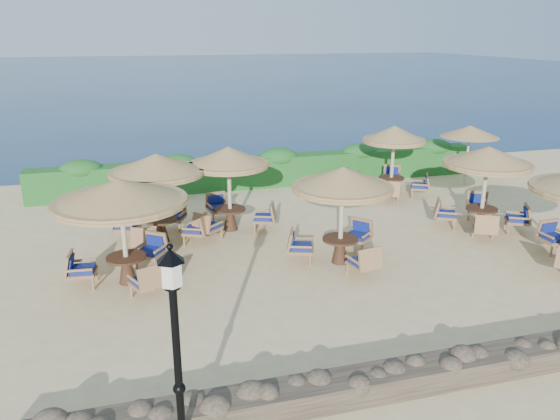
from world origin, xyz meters
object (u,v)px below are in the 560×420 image
object	(u,v)px
cafe_set_1	(342,196)
cafe_set_3	(158,183)
cafe_set_4	(229,174)
extra_parasol	(470,131)
lamp_post	(178,367)
cafe_set_6	(486,174)
cafe_set_5	(393,152)
cafe_set_0	(121,206)

from	to	relation	value
cafe_set_1	cafe_set_3	world-z (taller)	same
cafe_set_3	cafe_set_4	size ratio (longest dim) A/B	1.04
extra_parasol	lamp_post	bearing A→B (deg)	-136.40
cafe_set_3	cafe_set_6	distance (m)	9.87
lamp_post	cafe_set_6	xyz separation A→B (m)	(10.02, 7.26, 0.24)
cafe_set_3	cafe_set_5	world-z (taller)	same
cafe_set_0	cafe_set_3	bearing A→B (deg)	69.11
cafe_set_3	cafe_set_5	size ratio (longest dim) A/B	1.01
cafe_set_6	lamp_post	bearing A→B (deg)	-144.10
lamp_post	cafe_set_0	size ratio (longest dim) A/B	1.03
extra_parasol	cafe_set_3	size ratio (longest dim) A/B	0.85
cafe_set_5	cafe_set_6	world-z (taller)	same
lamp_post	cafe_set_3	world-z (taller)	lamp_post
cafe_set_0	cafe_set_5	world-z (taller)	same
cafe_set_0	cafe_set_1	xyz separation A→B (m)	(5.52, -0.26, -0.12)
lamp_post	cafe_set_0	bearing A→B (deg)	96.45
lamp_post	cafe_set_4	bearing A→B (deg)	75.29
lamp_post	cafe_set_6	size ratio (longest dim) A/B	1.19
cafe_set_5	cafe_set_6	distance (m)	4.29
cafe_set_5	cafe_set_4	bearing A→B (deg)	-162.30
lamp_post	cafe_set_5	world-z (taller)	lamp_post
cafe_set_0	cafe_set_6	bearing A→B (deg)	5.23
cafe_set_4	cafe_set_5	distance (m)	6.88
cafe_set_3	cafe_set_5	distance (m)	9.07
cafe_set_0	cafe_set_5	bearing A→B (deg)	27.91
lamp_post	cafe_set_1	bearing A→B (deg)	51.31
cafe_set_3	cafe_set_6	xyz separation A→B (m)	(9.73, -1.65, -0.02)
cafe_set_0	cafe_set_4	world-z (taller)	same
cafe_set_3	cafe_set_1	bearing A→B (deg)	-32.61
cafe_set_0	lamp_post	bearing A→B (deg)	-83.55
cafe_set_0	cafe_set_1	bearing A→B (deg)	-2.70
cafe_set_0	cafe_set_4	bearing A→B (deg)	44.04
lamp_post	cafe_set_3	bearing A→B (deg)	88.11
cafe_set_1	cafe_set_3	distance (m)	5.37
cafe_set_1	lamp_post	bearing A→B (deg)	-128.69
cafe_set_3	cafe_set_6	size ratio (longest dim) A/B	1.02
cafe_set_1	cafe_set_5	xyz separation A→B (m)	(4.19, 5.41, -0.20)
extra_parasol	cafe_set_6	world-z (taller)	cafe_set_6
extra_parasol	cafe_set_6	distance (m)	5.41
lamp_post	cafe_set_4	distance (m)	9.65
extra_parasol	cafe_set_0	bearing A→B (deg)	-156.71
extra_parasol	cafe_set_6	size ratio (longest dim) A/B	0.86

